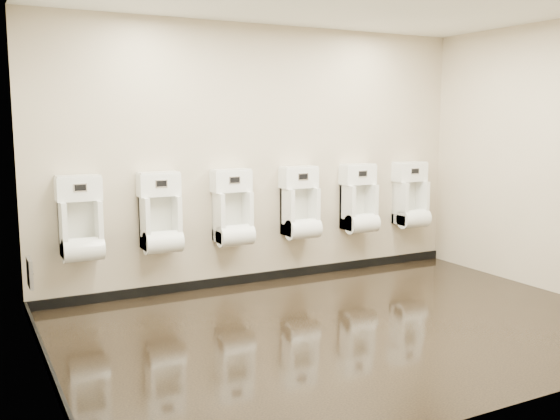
% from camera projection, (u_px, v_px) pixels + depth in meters
% --- Properties ---
extents(ground, '(5.00, 3.50, 0.00)m').
position_uv_depth(ground, '(350.00, 326.00, 5.47)').
color(ground, black).
rests_on(ground, ground).
extents(back_wall, '(5.00, 0.02, 2.80)m').
position_uv_depth(back_wall, '(263.00, 156.00, 6.80)').
color(back_wall, '#C4B597').
rests_on(back_wall, ground).
extents(front_wall, '(5.00, 0.02, 2.80)m').
position_uv_depth(front_wall, '(518.00, 187.00, 3.73)').
color(front_wall, '#C4B597').
rests_on(front_wall, ground).
extents(left_wall, '(0.02, 3.50, 2.80)m').
position_uv_depth(left_wall, '(39.00, 180.00, 4.12)').
color(left_wall, '#C4B597').
rests_on(left_wall, ground).
extents(right_wall, '(0.02, 3.50, 2.80)m').
position_uv_depth(right_wall, '(555.00, 158.00, 6.41)').
color(right_wall, '#C4B597').
rests_on(right_wall, ground).
extents(tile_overlay_left, '(0.01, 3.50, 2.80)m').
position_uv_depth(tile_overlay_left, '(39.00, 180.00, 4.13)').
color(tile_overlay_left, silver).
rests_on(tile_overlay_left, ground).
extents(skirting_back, '(5.00, 0.02, 0.10)m').
position_uv_depth(skirting_back, '(264.00, 276.00, 6.99)').
color(skirting_back, black).
rests_on(skirting_back, ground).
extents(skirting_left, '(0.02, 3.50, 0.10)m').
position_uv_depth(skirting_left, '(51.00, 374.00, 4.33)').
color(skirting_left, black).
rests_on(skirting_left, ground).
extents(access_panel, '(0.04, 0.25, 0.25)m').
position_uv_depth(access_panel, '(30.00, 273.00, 5.32)').
color(access_panel, '#9E9EA3').
rests_on(access_panel, left_wall).
extents(urinal_0, '(0.42, 0.32, 0.79)m').
position_uv_depth(urinal_0, '(81.00, 225.00, 5.86)').
color(urinal_0, white).
rests_on(urinal_0, back_wall).
extents(urinal_1, '(0.42, 0.32, 0.79)m').
position_uv_depth(urinal_1, '(161.00, 219.00, 6.21)').
color(urinal_1, white).
rests_on(urinal_1, back_wall).
extents(urinal_2, '(0.42, 0.32, 0.79)m').
position_uv_depth(urinal_2, '(233.00, 213.00, 6.57)').
color(urinal_2, white).
rests_on(urinal_2, back_wall).
extents(urinal_3, '(0.42, 0.32, 0.79)m').
position_uv_depth(urinal_3, '(300.00, 208.00, 6.95)').
color(urinal_3, white).
rests_on(urinal_3, back_wall).
extents(urinal_4, '(0.42, 0.32, 0.79)m').
position_uv_depth(urinal_4, '(359.00, 204.00, 7.31)').
color(urinal_4, white).
rests_on(urinal_4, back_wall).
extents(urinal_5, '(0.42, 0.32, 0.79)m').
position_uv_depth(urinal_5, '(411.00, 200.00, 7.66)').
color(urinal_5, white).
rests_on(urinal_5, back_wall).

